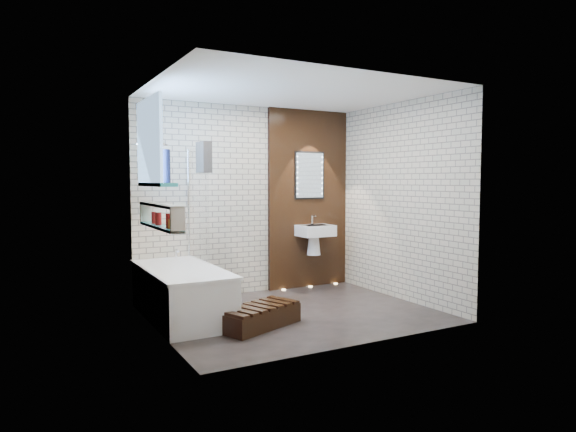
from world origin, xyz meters
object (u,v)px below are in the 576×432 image
washbasin (315,235)px  walnut_step (259,317)px  bathtub (182,293)px  led_mirror (310,175)px  bath_screen (198,204)px

washbasin → walnut_step: size_ratio=0.63×
bathtub → walnut_step: size_ratio=1.88×
washbasin → led_mirror: bearing=90.0°
bath_screen → walnut_step: size_ratio=1.51×
bathtub → walnut_step: bathtub is taller
bathtub → washbasin: size_ratio=3.00×
led_mirror → bathtub: bearing=-160.2°
bath_screen → led_mirror: (1.82, 0.34, 0.37)m
bathtub → walnut_step: bearing=-50.2°
bathtub → washbasin: 2.32m
washbasin → walnut_step: 2.18m
bath_screen → led_mirror: led_mirror is taller
washbasin → led_mirror: size_ratio=0.83×
bath_screen → walnut_step: bath_screen is taller
led_mirror → walnut_step: led_mirror is taller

